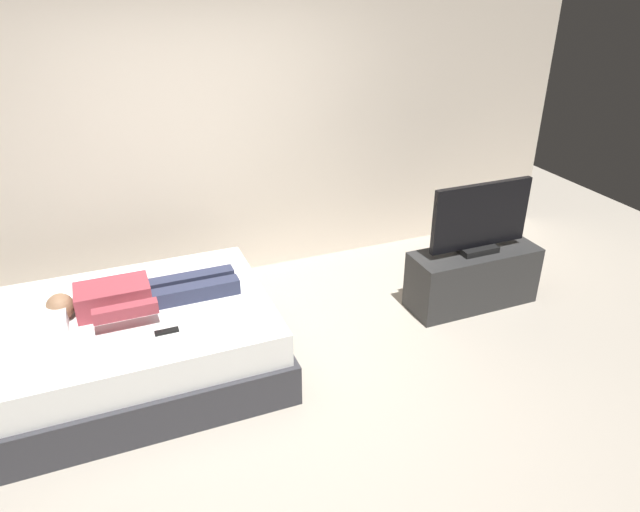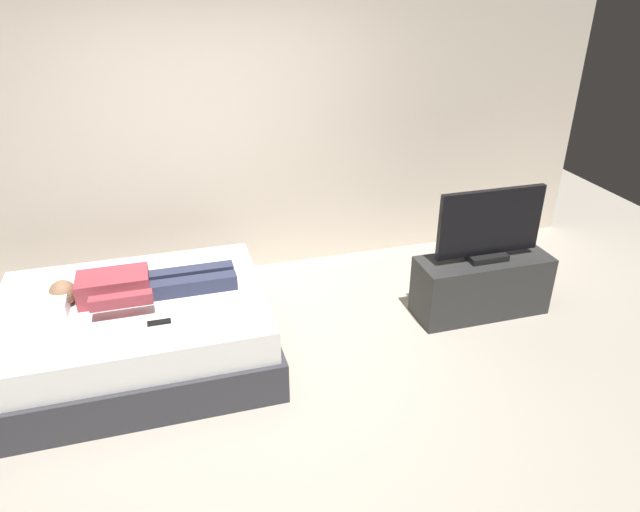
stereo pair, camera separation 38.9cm
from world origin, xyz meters
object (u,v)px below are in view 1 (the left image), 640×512
object	(u,v)px
bed	(138,344)
tv	(480,219)
pillow	(27,323)
tv_stand	(472,277)
remote	(167,331)
person	(134,296)

from	to	relation	value
bed	tv	xyz separation A→B (m)	(2.74, -0.06, 0.52)
pillow	tv_stand	bearing A→B (deg)	-0.95
remote	pillow	bearing A→B (deg)	156.53
person	tv	xyz separation A→B (m)	(2.71, -0.11, 0.16)
bed	tv_stand	xyz separation A→B (m)	(2.74, -0.06, -0.01)
tv_stand	tv	xyz separation A→B (m)	(0.00, 0.00, 0.53)
remote	tv_stand	bearing A→B (deg)	6.61
pillow	person	distance (m)	0.66
person	tv_stand	size ratio (longest dim) A/B	1.15
bed	tv	bearing A→B (deg)	-1.17
bed	pillow	size ratio (longest dim) A/B	3.97
tv	pillow	bearing A→B (deg)	179.05
person	bed	bearing A→B (deg)	-118.88
bed	pillow	distance (m)	0.72
tv	tv_stand	bearing A→B (deg)	0.00
remote	tv	world-z (taller)	tv
pillow	remote	world-z (taller)	pillow
tv_stand	bed	bearing A→B (deg)	178.83
bed	person	bearing A→B (deg)	61.12
person	tv_stand	xyz separation A→B (m)	(2.71, -0.11, -0.37)
remote	bed	bearing A→B (deg)	117.05
bed	tv_stand	world-z (taller)	bed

